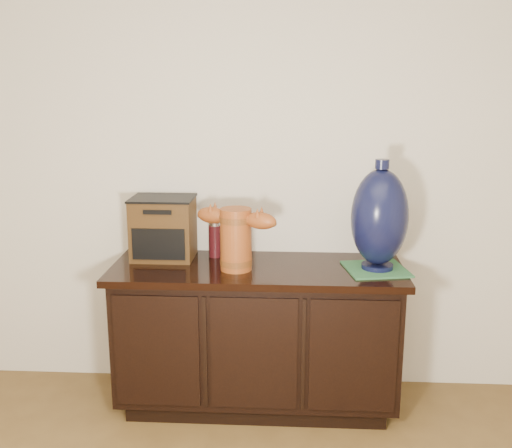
# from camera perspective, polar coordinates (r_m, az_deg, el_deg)

# --- Properties ---
(room) EXTENTS (5.00, 5.00, 5.00)m
(room) POSITION_cam_1_polar(r_m,az_deg,el_deg) (0.74, -9.93, -15.52)
(room) COLOR brown
(room) RESTS_ON ground
(sideboard) EXTENTS (1.46, 0.56, 0.75)m
(sideboard) POSITION_cam_1_polar(r_m,az_deg,el_deg) (3.13, 0.10, -10.49)
(sideboard) COLOR black
(sideboard) RESTS_ON ground
(terracotta_vessel) EXTENTS (0.42, 0.24, 0.31)m
(terracotta_vessel) POSITION_cam_1_polar(r_m,az_deg,el_deg) (2.91, -1.92, -1.10)
(terracotta_vessel) COLOR #9C4B1C
(terracotta_vessel) RESTS_ON sideboard
(tv_radio) EXTENTS (0.32, 0.26, 0.32)m
(tv_radio) POSITION_cam_1_polar(r_m,az_deg,el_deg) (3.14, -8.81, -0.37)
(tv_radio) COLOR #412810
(tv_radio) RESTS_ON sideboard
(green_mat) EXTENTS (0.33, 0.33, 0.01)m
(green_mat) POSITION_cam_1_polar(r_m,az_deg,el_deg) (3.00, 11.35, -4.23)
(green_mat) COLOR #2E683B
(green_mat) RESTS_ON sideboard
(lamp_base) EXTENTS (0.32, 0.32, 0.54)m
(lamp_base) POSITION_cam_1_polar(r_m,az_deg,el_deg) (2.94, 11.69, 0.59)
(lamp_base) COLOR black
(lamp_base) RESTS_ON green_mat
(spray_can) EXTENTS (0.07, 0.07, 0.20)m
(spray_can) POSITION_cam_1_polar(r_m,az_deg,el_deg) (3.15, -3.91, -1.41)
(spray_can) COLOR #5A0F16
(spray_can) RESTS_ON sideboard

